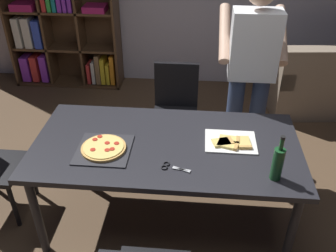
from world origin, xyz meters
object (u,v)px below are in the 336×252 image
Objects in this scene: chair_far_side at (175,105)px; person_serving_pizza at (251,71)px; dining_table at (166,151)px; pepperoni_pizza_on_tray at (104,148)px; wine_bottle at (278,163)px; kitchen_scissors at (171,167)px; bookshelf at (59,11)px.

person_serving_pizza reaches higher than chair_far_side.
dining_table is at bearing -90.00° from chair_far_side.
chair_far_side is 1.18m from pepperoni_pizza_on_tray.
dining_table is at bearing 156.73° from wine_bottle.
pepperoni_pizza_on_tray is at bearing -111.37° from chair_far_side.
pepperoni_pizza_on_tray is 1.15m from wine_bottle.
person_serving_pizza is at bearing 94.06° from wine_bottle.
person_serving_pizza is at bearing -19.11° from chair_far_side.
kitchen_scissors is (-0.58, -1.00, -0.24)m from person_serving_pizza.
dining_table is 0.79m from wine_bottle.
person_serving_pizza reaches higher than pepperoni_pizza_on_tray.
kitchen_scissors is (1.61, -2.64, -0.21)m from bookshelf.
bookshelf reaches higher than wine_bottle.
person_serving_pizza is 4.74× the size of pepperoni_pizza_on_tray.
bookshelf reaches higher than kitchen_scissors.
kitchen_scissors is (-0.65, 0.04, -0.11)m from wine_bottle.
dining_table is 0.98m from chair_far_side.
dining_table is 0.28m from kitchen_scissors.
chair_far_side is at bearing 119.28° from wine_bottle.
bookshelf is 2.75m from pepperoni_pizza_on_tray.
bookshelf is at bearing 121.44° from kitchen_scissors.
bookshelf reaches higher than chair_far_side.
pepperoni_pizza_on_tray is (-1.06, -0.86, -0.23)m from person_serving_pizza.
wine_bottle reaches higher than chair_far_side.
person_serving_pizza is at bearing 60.03° from kitchen_scissors.
pepperoni_pizza_on_tray is 1.17× the size of wine_bottle.
bookshelf is 1.11× the size of person_serving_pizza.
pepperoni_pizza_on_tray reaches higher than dining_table.
dining_table is at bearing 102.15° from kitchen_scissors.
bookshelf is at bearing 123.23° from dining_table.
wine_bottle is (0.71, -0.31, 0.19)m from dining_table.
dining_table is 2.86m from bookshelf.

